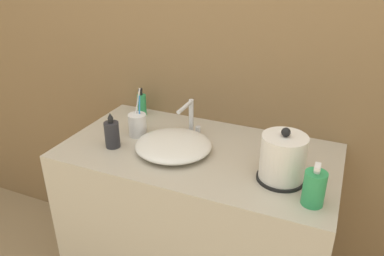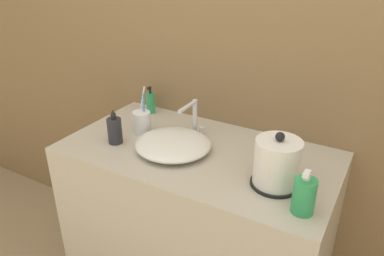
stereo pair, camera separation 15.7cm
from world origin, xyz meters
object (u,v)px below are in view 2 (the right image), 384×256
(lotion_bottle, at_px, (151,102))
(mouthwash_bottle, at_px, (304,196))
(electric_kettle, at_px, (277,165))
(shampoo_bottle, at_px, (115,130))
(faucet, at_px, (194,116))
(toothbrush_cup, at_px, (142,122))

(lotion_bottle, xyz_separation_m, mouthwash_bottle, (0.91, -0.43, 0.01))
(electric_kettle, xyz_separation_m, shampoo_bottle, (-0.72, -0.03, -0.02))
(faucet, relative_size, shampoo_bottle, 1.05)
(electric_kettle, height_order, shampoo_bottle, electric_kettle)
(faucet, distance_m, mouthwash_bottle, 0.66)
(electric_kettle, bearing_deg, faucet, 155.84)
(electric_kettle, xyz_separation_m, lotion_bottle, (-0.78, 0.32, -0.03))
(lotion_bottle, xyz_separation_m, shampoo_bottle, (0.06, -0.35, 0.00))
(faucet, bearing_deg, mouthwash_bottle, -28.01)
(faucet, xyz_separation_m, lotion_bottle, (-0.32, 0.12, -0.04))
(toothbrush_cup, relative_size, mouthwash_bottle, 1.40)
(toothbrush_cup, bearing_deg, faucet, 23.65)
(electric_kettle, bearing_deg, lotion_bottle, 157.61)
(electric_kettle, bearing_deg, mouthwash_bottle, -39.73)
(toothbrush_cup, height_order, shampoo_bottle, toothbrush_cup)
(mouthwash_bottle, bearing_deg, electric_kettle, 140.27)
(toothbrush_cup, distance_m, shampoo_bottle, 0.15)
(faucet, height_order, shampoo_bottle, faucet)
(toothbrush_cup, xyz_separation_m, lotion_bottle, (-0.10, 0.21, 0.00))
(toothbrush_cup, relative_size, lotion_bottle, 1.54)
(lotion_bottle, distance_m, shampoo_bottle, 0.36)
(faucet, xyz_separation_m, electric_kettle, (0.46, -0.21, -0.01))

